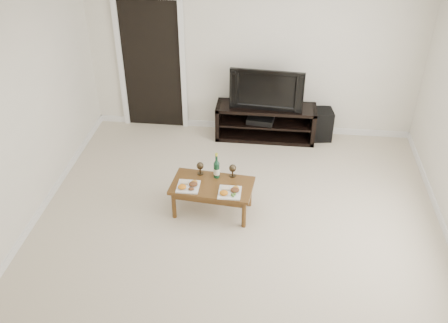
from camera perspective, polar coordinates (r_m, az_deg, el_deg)
floor at (r=5.92m, az=1.22°, el=-9.50°), size 5.50×5.50×0.00m
back_wall at (r=7.60m, az=3.35°, el=12.38°), size 5.00×0.04×2.60m
ceiling at (r=4.55m, az=1.63°, el=15.32°), size 5.00×5.50×0.04m
doorway at (r=7.90m, az=-8.23°, el=10.78°), size 0.90×0.02×2.05m
media_console at (r=7.78m, az=4.76°, el=4.50°), size 1.52×0.45×0.55m
television at (r=7.51m, az=4.97°, el=8.43°), size 1.10×0.22×0.63m
av_receiver at (r=7.75m, az=4.20°, el=4.82°), size 0.43×0.35×0.08m
subwoofer at (r=7.91m, az=11.00°, el=4.20°), size 0.37×0.37×0.49m
coffee_table at (r=6.26m, az=-1.34°, el=-4.18°), size 1.05×0.64×0.42m
plate_left at (r=6.08m, az=-4.12°, el=-2.69°), size 0.27×0.27×0.07m
plate_right at (r=5.97m, az=0.66°, el=-3.38°), size 0.27×0.27×0.07m
wine_bottle at (r=6.16m, az=-0.85°, el=-0.45°), size 0.07×0.07×0.35m
goblet_left at (r=6.28m, az=-2.74°, el=-0.77°), size 0.09×0.09×0.17m
goblet_right at (r=6.23m, az=0.99°, el=-1.04°), size 0.09×0.09×0.17m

